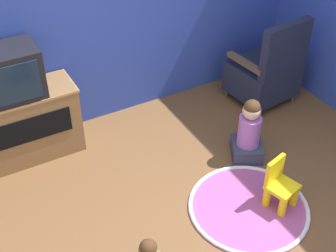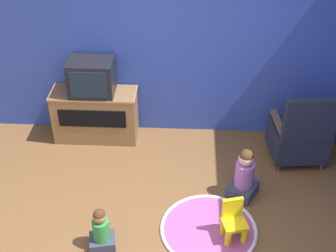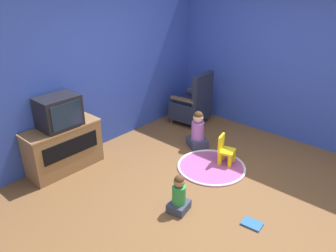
# 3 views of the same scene
# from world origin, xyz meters

# --- Properties ---
(ground_plane) EXTENTS (30.00, 30.00, 0.00)m
(ground_plane) POSITION_xyz_m (0.00, 0.00, 0.00)
(ground_plane) COLOR brown
(wall_back) EXTENTS (5.29, 0.12, 2.83)m
(wall_back) POSITION_xyz_m (-0.36, 2.18, 1.41)
(wall_back) COLOR #2D47B2
(wall_back) RESTS_ON ground_plane
(wall_right) EXTENTS (0.12, 5.24, 2.83)m
(wall_right) POSITION_xyz_m (2.23, -0.38, 1.41)
(wall_right) COLOR #2D47B2
(wall_right) RESTS_ON ground_plane
(tv_cabinet) EXTENTS (1.11, 0.44, 0.70)m
(tv_cabinet) POSITION_xyz_m (-1.04, 1.89, 0.36)
(tv_cabinet) COLOR brown
(tv_cabinet) RESTS_ON ground_plane
(television) EXTENTS (0.56, 0.42, 0.45)m
(television) POSITION_xyz_m (-1.04, 1.88, 0.93)
(television) COLOR black
(television) RESTS_ON tv_cabinet
(black_armchair) EXTENTS (0.70, 0.67, 1.03)m
(black_armchair) POSITION_xyz_m (1.57, 1.51, 0.37)
(black_armchair) COLOR brown
(black_armchair) RESTS_ON ground_plane
(yellow_kid_chair) EXTENTS (0.29, 0.28, 0.46)m
(yellow_kid_chair) POSITION_xyz_m (0.69, 0.18, 0.19)
(yellow_kid_chair) COLOR yellow
(yellow_kid_chair) RESTS_ON ground_plane
(play_mat) EXTENTS (1.05, 1.05, 0.04)m
(play_mat) POSITION_xyz_m (0.44, 0.25, 0.01)
(play_mat) COLOR #A54C8C
(play_mat) RESTS_ON ground_plane
(child_watching_left) EXTENTS (0.30, 0.27, 0.51)m
(child_watching_left) POSITION_xyz_m (-0.66, -0.02, 0.22)
(child_watching_left) COLOR #33384C
(child_watching_left) RESTS_ON ground_plane
(child_watching_center) EXTENTS (0.41, 0.43, 0.64)m
(child_watching_center) POSITION_xyz_m (0.84, 0.83, 0.28)
(child_watching_center) COLOR #33384C
(child_watching_center) RESTS_ON ground_plane
(book) EXTENTS (0.19, 0.25, 0.02)m
(book) POSITION_xyz_m (-0.29, -0.83, 0.01)
(book) COLOR #235699
(book) RESTS_ON ground_plane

